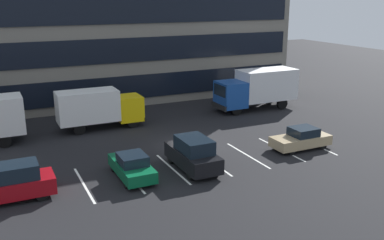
{
  "coord_description": "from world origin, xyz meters",
  "views": [
    {
      "loc": [
        -12.8,
        -27.55,
        10.6
      ],
      "look_at": [
        1.06,
        1.34,
        1.4
      ],
      "focal_mm": 40.78,
      "sensor_mm": 36.0,
      "label": 1
    }
  ],
  "objects_px": {
    "box_truck_yellow": "(99,107)",
    "box_truck_blue": "(258,87)",
    "suv_maroon": "(12,183)",
    "suv_black": "(193,154)",
    "sedan_forest": "(132,166)",
    "sedan_tan": "(301,139)"
  },
  "relations": [
    {
      "from": "box_truck_yellow",
      "to": "box_truck_blue",
      "type": "distance_m",
      "value": 15.32
    },
    {
      "from": "box_truck_yellow",
      "to": "suv_maroon",
      "type": "xyz_separation_m",
      "value": [
        -7.4,
        -10.86,
        -0.86
      ]
    },
    {
      "from": "suv_black",
      "to": "sedan_forest",
      "type": "distance_m",
      "value": 3.92
    },
    {
      "from": "box_truck_blue",
      "to": "suv_black",
      "type": "relative_size",
      "value": 1.75
    },
    {
      "from": "box_truck_yellow",
      "to": "suv_black",
      "type": "relative_size",
      "value": 1.51
    },
    {
      "from": "box_truck_yellow",
      "to": "sedan_tan",
      "type": "relative_size",
      "value": 1.62
    },
    {
      "from": "suv_black",
      "to": "sedan_tan",
      "type": "relative_size",
      "value": 1.08
    },
    {
      "from": "suv_black",
      "to": "sedan_tan",
      "type": "distance_m",
      "value": 8.64
    },
    {
      "from": "suv_black",
      "to": "suv_maroon",
      "type": "height_order",
      "value": "suv_black"
    },
    {
      "from": "box_truck_blue",
      "to": "sedan_tan",
      "type": "bearing_deg",
      "value": -107.93
    },
    {
      "from": "suv_black",
      "to": "box_truck_yellow",
      "type": "bearing_deg",
      "value": 105.78
    },
    {
      "from": "sedan_forest",
      "to": "sedan_tan",
      "type": "distance_m",
      "value": 12.53
    },
    {
      "from": "suv_black",
      "to": "suv_maroon",
      "type": "bearing_deg",
      "value": 178.3
    },
    {
      "from": "box_truck_yellow",
      "to": "sedan_forest",
      "type": "xyz_separation_m",
      "value": [
        -0.73,
        -10.78,
        -1.11
      ]
    },
    {
      "from": "box_truck_yellow",
      "to": "suv_maroon",
      "type": "bearing_deg",
      "value": -124.27
    },
    {
      "from": "suv_maroon",
      "to": "box_truck_yellow",
      "type": "bearing_deg",
      "value": 55.73
    },
    {
      "from": "sedan_tan",
      "to": "sedan_forest",
      "type": "bearing_deg",
      "value": 178.72
    },
    {
      "from": "box_truck_yellow",
      "to": "sedan_forest",
      "type": "relative_size",
      "value": 1.64
    },
    {
      "from": "suv_black",
      "to": "sedan_forest",
      "type": "bearing_deg",
      "value": 174.2
    },
    {
      "from": "box_truck_yellow",
      "to": "box_truck_blue",
      "type": "xyz_separation_m",
      "value": [
        15.32,
        -0.17,
        0.3
      ]
    },
    {
      "from": "box_truck_blue",
      "to": "suv_maroon",
      "type": "relative_size",
      "value": 1.84
    },
    {
      "from": "box_truck_blue",
      "to": "sedan_forest",
      "type": "relative_size",
      "value": 1.91
    }
  ]
}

